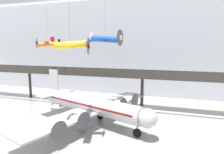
# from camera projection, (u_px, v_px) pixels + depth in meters

# --- Properties ---
(hangar_back_wall) EXTENTS (140.00, 3.00, 27.34)m
(hangar_back_wall) POSITION_uv_depth(u_px,v_px,m) (150.00, 46.00, 54.30)
(hangar_back_wall) COLOR silver
(hangar_back_wall) RESTS_ON ground
(mezzanine_walkway) EXTENTS (110.00, 3.20, 8.83)m
(mezzanine_walkway) POSITION_uv_depth(u_px,v_px,m) (142.00, 76.00, 43.08)
(mezzanine_walkway) COLOR #38332D
(mezzanine_walkway) RESTS_ON ground
(airliner_silver_main) EXTENTS (24.99, 29.15, 8.93)m
(airliner_silver_main) POSITION_uv_depth(u_px,v_px,m) (90.00, 105.00, 35.44)
(airliner_silver_main) COLOR #B7BABF
(airliner_silver_main) RESTS_ON ground
(suspended_plane_blue_trainer) EXTENTS (6.61, 8.07, 8.14)m
(suspended_plane_blue_trainer) POSITION_uv_depth(u_px,v_px,m) (105.00, 39.00, 36.06)
(suspended_plane_blue_trainer) COLOR #1E4CAD
(suspended_plane_orange_highwing) EXTENTS (5.41, 5.99, 8.60)m
(suspended_plane_orange_highwing) POSITION_uv_depth(u_px,v_px,m) (48.00, 44.00, 43.53)
(suspended_plane_orange_highwing) COLOR orange
(suspended_plane_yellow_lowwing) EXTENTS (5.60, 6.65, 9.31)m
(suspended_plane_yellow_lowwing) POSITION_uv_depth(u_px,v_px,m) (70.00, 45.00, 27.10)
(suspended_plane_yellow_lowwing) COLOR yellow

